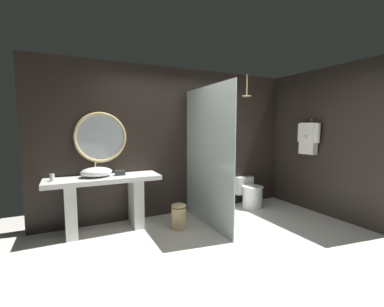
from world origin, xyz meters
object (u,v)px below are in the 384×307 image
Objects in this scene: tumbler_cup at (52,178)px; rain_shower_head at (247,93)px; vessel_sink at (97,172)px; hanging_bathrobe at (308,137)px; waste_bin at (179,216)px; tissue_box at (120,173)px; round_wall_mirror at (101,137)px; toilet at (250,193)px.

tumbler_cup is 3.41m from rain_shower_head.
hanging_bathrobe reaches higher than vessel_sink.
hanging_bathrobe reaches higher than waste_bin.
hanging_bathrobe is (3.63, -0.69, 0.48)m from vessel_sink.
tissue_box is 3.40m from hanging_bathrobe.
tumbler_cup is at bearing -158.49° from round_wall_mirror.
tissue_box is at bearing -42.06° from round_wall_mirror.
vessel_sink is 3.14× the size of tissue_box.
tumbler_cup is at bearing 177.09° from rain_shower_head.
toilet is at bearing -4.90° from round_wall_mirror.
toilet is (0.28, 0.19, -1.92)m from rain_shower_head.
tissue_box is 0.37× the size of rain_shower_head.
round_wall_mirror is (0.68, 0.27, 0.53)m from tumbler_cup.
toilet is at bearing 139.60° from hanging_bathrobe.
waste_bin is at bearing -165.69° from toilet.
vessel_sink is at bearing 179.44° from toilet.
round_wall_mirror reaches higher than hanging_bathrobe.
tumbler_cup is 0.16× the size of hanging_bathrobe.
hanging_bathrobe is (3.29, -0.69, 0.52)m from tissue_box.
tissue_box is at bearing 174.59° from rain_shower_head.
rain_shower_head is at bearing -9.84° from round_wall_mirror.
round_wall_mirror reaches higher than vessel_sink.
hanging_bathrobe is at bearing -14.33° from round_wall_mirror.
waste_bin is (0.79, -0.46, -0.66)m from tissue_box.
tissue_box is 0.36× the size of waste_bin.
tissue_box reaches higher than waste_bin.
toilet is at bearing -0.42° from tissue_box.
tumbler_cup is 0.26× the size of waste_bin.
waste_bin is at bearing -33.20° from round_wall_mirror.
hanging_bathrobe is at bearing -40.40° from toilet.
vessel_sink reaches higher than tissue_box.
hanging_bathrobe reaches higher than tumbler_cup.
tumbler_cup is at bearing -179.45° from toilet.
round_wall_mirror is 1.99× the size of waste_bin.
waste_bin is at bearing -30.06° from tissue_box.
tumbler_cup reaches higher than toilet.
hanging_bathrobe is 1.07× the size of toilet.
round_wall_mirror is at bearing 137.94° from tissue_box.
vessel_sink reaches higher than tumbler_cup.
tumbler_cup is 0.92m from tissue_box.
hanging_bathrobe reaches higher than tissue_box.
waste_bin is (1.13, -0.47, -0.70)m from vessel_sink.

